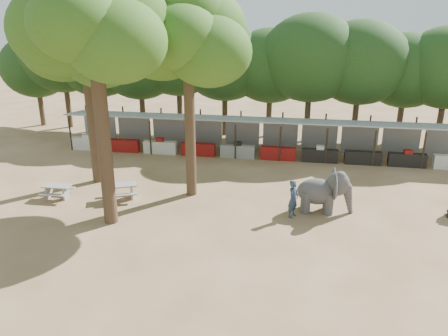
% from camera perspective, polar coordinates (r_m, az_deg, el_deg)
% --- Properties ---
extents(ground, '(100.00, 100.00, 0.00)m').
position_cam_1_polar(ground, '(18.60, 0.43, -11.12)').
color(ground, brown).
rests_on(ground, ground).
extents(vendor_stalls, '(28.00, 2.99, 2.80)m').
position_cam_1_polar(vendor_stalls, '(30.88, 4.63, 3.86)').
color(vendor_stalls, gray).
rests_on(vendor_stalls, ground).
extents(yard_tree_left, '(7.10, 6.90, 11.02)m').
position_cam_1_polar(yard_tree_left, '(25.83, -17.91, 15.78)').
color(yard_tree_left, '#332316').
rests_on(yard_tree_left, ground).
extents(yard_tree_center, '(7.10, 6.90, 12.04)m').
position_cam_1_polar(yard_tree_center, '(19.99, -16.93, 17.96)').
color(yard_tree_center, '#332316').
rests_on(yard_tree_center, ground).
extents(yard_tree_back, '(7.10, 6.90, 11.36)m').
position_cam_1_polar(yard_tree_back, '(22.74, -5.02, 17.08)').
color(yard_tree_back, '#332316').
rests_on(yard_tree_back, ground).
extents(backdrop_trees, '(46.46, 5.95, 8.33)m').
position_cam_1_polar(backdrop_trees, '(35.12, 5.64, 12.93)').
color(backdrop_trees, '#332316').
rests_on(backdrop_trees, ground).
extents(elephant, '(2.85, 2.20, 2.20)m').
position_cam_1_polar(elephant, '(22.40, 12.99, -2.98)').
color(elephant, '#3D3B3A').
rests_on(elephant, ground).
extents(handler, '(0.72, 0.81, 1.89)m').
position_cam_1_polar(handler, '(21.60, 9.04, -4.01)').
color(handler, '#26384C').
rests_on(handler, ground).
extents(picnic_table_near, '(1.50, 1.36, 0.74)m').
position_cam_1_polar(picnic_table_near, '(25.29, -20.95, -2.68)').
color(picnic_table_near, gray).
rests_on(picnic_table_near, ground).
extents(picnic_table_far, '(2.12, 2.03, 0.83)m').
position_cam_1_polar(picnic_table_far, '(24.15, -13.32, -2.75)').
color(picnic_table_far, gray).
rests_on(picnic_table_far, ground).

